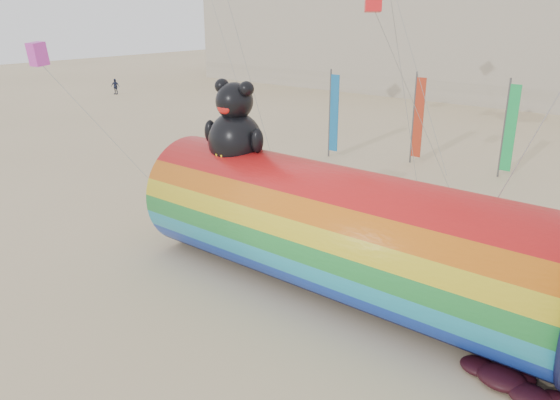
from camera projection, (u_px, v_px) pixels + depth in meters
The scene contains 5 objects.
ground at pixel (240, 276), 18.33m from camera, with size 160.00×160.00×0.00m, color #CCB58C.
windsock_assembly at pixel (341, 229), 16.65m from camera, with size 13.84×4.22×6.38m.
kite_handler at pixel (488, 325), 14.02m from camera, with size 0.58×0.38×1.59m, color #5B5B62.
fabric_bundle at pixel (510, 381), 12.86m from camera, with size 2.62×1.35×0.41m.
festival_banners at pixel (416, 120), 30.36m from camera, with size 10.07×2.26×5.20m.
Camera 1 is at (11.41, -11.92, 8.48)m, focal length 35.00 mm.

